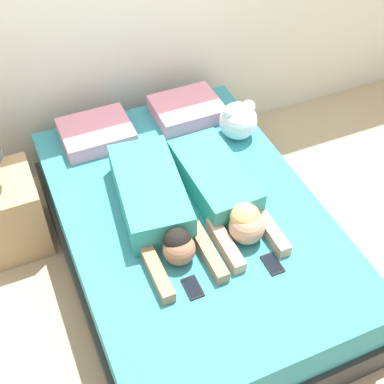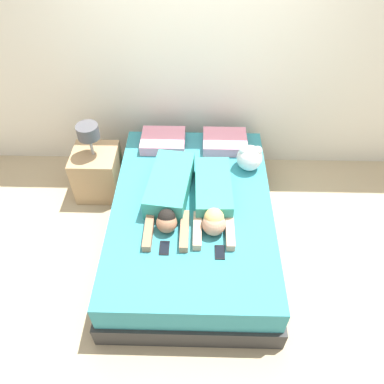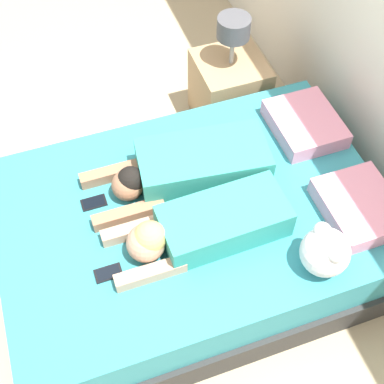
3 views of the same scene
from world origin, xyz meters
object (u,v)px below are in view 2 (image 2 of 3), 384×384
Objects in this scene: cell_phone_left at (164,248)px; cell_phone_right at (220,252)px; person_right at (213,198)px; pillow_head_left at (163,141)px; bed at (192,222)px; plush_toy at (249,157)px; nightstand at (97,171)px; person_left at (169,192)px; pillow_head_right at (225,142)px.

cell_phone_left is 1.00× the size of cell_phone_right.
cell_phone_left is at bearing -129.81° from person_right.
pillow_head_left is 1.34m from cell_phone_left.
person_right is (0.19, -0.02, 0.35)m from bed.
person_right is (0.51, -0.85, 0.04)m from pillow_head_left.
plush_toy reaches higher than pillow_head_left.
cell_phone_left is (-0.40, -0.48, -0.09)m from person_right.
person_right is 0.52m from cell_phone_right.
nightstand is at bearing -164.48° from pillow_head_left.
cell_phone_right is 1.73m from nightstand.
cell_phone_right is at bearing -65.94° from bed.
pillow_head_right is at bearing 56.24° from person_left.
pillow_head_right reaches higher than bed.
bed is at bearing -137.55° from plush_toy.
bed is 0.40m from person_right.
cell_phone_left is at bearing -113.11° from bed.
nightstand is (-1.03, 0.64, 0.05)m from bed.
nightstand reaches higher than plush_toy.
pillow_head_left is 1.00m from person_right.
nightstand is (-1.35, -0.19, -0.26)m from pillow_head_right.
plush_toy reaches higher than cell_phone_right.
plush_toy is (0.54, 0.50, 0.39)m from bed.
pillow_head_right is 0.95m from person_left.
plush_toy is (0.36, 0.51, 0.04)m from person_right.
pillow_head_right is 0.41m from plush_toy.
pillow_head_left is 0.52× the size of nightstand.
pillow_head_left is 0.80m from person_left.
cell_phone_right is at bearing -84.65° from person_right.
bed is at bearing -13.47° from person_left.
person_left is 0.40m from person_right.
person_left is 0.55m from cell_phone_left.
person_right is at bearing -59.10° from pillow_head_left.
pillow_head_left is 3.31× the size of cell_phone_left.
cell_phone_right is (0.05, -0.51, -0.09)m from person_right.
plush_toy is (0.31, 1.03, 0.13)m from cell_phone_right.
bed is 4.80× the size of pillow_head_left.
person_right reaches higher than pillow_head_left.
person_right is at bearing -124.69° from plush_toy.
cell_phone_right is at bearing -106.73° from plush_toy.
pillow_head_right is at bearing 80.98° from person_right.
pillow_head_left is 0.94m from plush_toy.
cell_phone_left reaches higher than bed.
bed is 2.28× the size of person_right.
person_left reaches higher than cell_phone_right.
person_right is at bearing 95.35° from cell_phone_right.
pillow_head_right is at bearing 123.00° from plush_toy.
person_left is 0.73m from cell_phone_right.
cell_phone_right is at bearing -67.73° from pillow_head_left.
pillow_head_left is at bearing 120.90° from person_right.
cell_phone_left is (-0.54, -1.33, -0.05)m from pillow_head_right.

